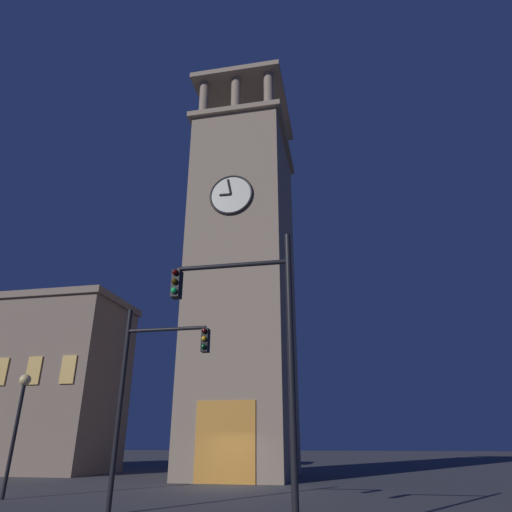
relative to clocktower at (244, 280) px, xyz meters
name	(u,v)px	position (x,y,z in m)	size (l,w,h in m)	color
ground_plane	(224,488)	(-0.50, 5.95, -12.23)	(200.00, 200.00, 0.00)	#424247
clocktower	(244,280)	(0.00, 0.00, 0.00)	(6.64, 8.86, 30.37)	gray
adjacent_wing_building	(2,383)	(18.66, -1.56, -6.25)	(17.80, 6.95, 11.92)	gray
traffic_signal_near	(254,333)	(-4.24, 17.74, -7.83)	(3.16, 0.41, 6.96)	black
traffic_signal_mid	(148,377)	(-0.16, 14.63, -8.37)	(2.91, 0.41, 6.10)	black
street_lamp	(20,408)	(6.30, 11.97, -9.06)	(0.44, 0.44, 4.47)	black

